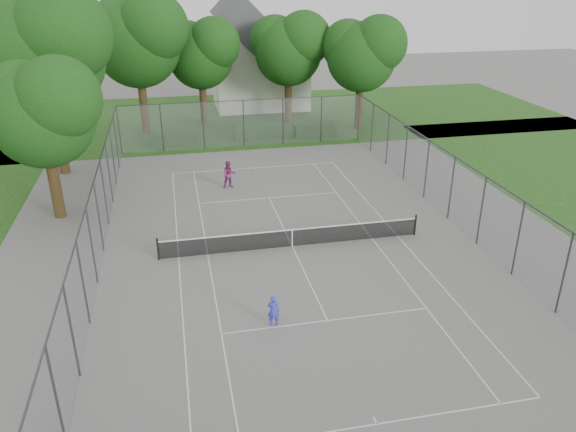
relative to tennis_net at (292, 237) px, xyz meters
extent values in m
plane|color=slate|center=(0.00, 0.00, -0.51)|extent=(120.00, 120.00, 0.00)
cube|color=#204A15|center=(0.00, 26.00, -0.51)|extent=(60.00, 20.00, 0.00)
cube|color=silver|center=(0.00, -11.88, -0.50)|extent=(10.97, 0.06, 0.01)
cube|color=silver|center=(0.00, 11.88, -0.50)|extent=(10.97, 0.06, 0.01)
cube|color=silver|center=(-5.49, 0.00, -0.50)|extent=(0.06, 23.77, 0.01)
cube|color=silver|center=(5.49, 0.00, -0.50)|extent=(0.06, 23.77, 0.01)
cube|color=silver|center=(-4.12, 0.00, -0.50)|extent=(0.06, 23.77, 0.01)
cube|color=silver|center=(4.12, 0.00, -0.50)|extent=(0.06, 23.77, 0.01)
cube|color=silver|center=(0.00, -6.40, -0.50)|extent=(8.23, 0.06, 0.01)
cube|color=silver|center=(0.00, 6.40, -0.50)|extent=(8.23, 0.06, 0.01)
cube|color=silver|center=(0.00, 0.00, -0.50)|extent=(0.06, 12.80, 0.01)
cube|color=silver|center=(0.00, -11.73, -0.50)|extent=(0.06, 0.30, 0.01)
cube|color=silver|center=(0.00, 11.73, -0.50)|extent=(0.06, 0.30, 0.01)
cylinder|color=black|center=(-6.39, 0.00, 0.04)|extent=(0.10, 0.10, 1.10)
cylinder|color=black|center=(6.39, 0.00, 0.04)|extent=(0.10, 0.10, 1.10)
cube|color=black|center=(0.00, 0.00, -0.06)|extent=(12.67, 0.01, 0.86)
cube|color=white|center=(0.00, 0.00, 0.40)|extent=(12.77, 0.03, 0.06)
cube|color=white|center=(0.00, 0.00, -0.07)|extent=(0.05, 0.02, 0.88)
cylinder|color=#38383D|center=(-9.00, 17.00, 1.24)|extent=(0.08, 0.08, 3.50)
cylinder|color=#38383D|center=(9.00, 17.00, 1.24)|extent=(0.08, 0.08, 3.50)
cube|color=slate|center=(0.00, 17.00, 1.24)|extent=(18.00, 0.02, 3.50)
cube|color=slate|center=(-9.00, 0.00, 1.24)|extent=(0.02, 34.00, 3.50)
cube|color=slate|center=(9.00, 0.00, 1.24)|extent=(0.02, 34.00, 3.50)
cube|color=#38383D|center=(0.00, 17.00, 2.99)|extent=(18.00, 0.05, 0.05)
cube|color=#38383D|center=(-9.00, 0.00, 2.99)|extent=(0.05, 34.00, 0.05)
cube|color=#38383D|center=(9.00, 0.00, 2.99)|extent=(0.05, 34.00, 0.05)
cylinder|color=#392814|center=(-7.35, 22.40, 1.82)|extent=(0.65, 0.65, 4.67)
sphere|color=#123A0F|center=(-7.35, 22.40, 6.48)|extent=(6.64, 6.64, 6.64)
sphere|color=#123A0F|center=(-6.02, 21.41, 7.81)|extent=(5.31, 5.31, 5.31)
sphere|color=#123A0F|center=(-8.51, 23.23, 7.48)|extent=(4.98, 4.98, 4.98)
cylinder|color=#392814|center=(-2.47, 24.33, 1.38)|extent=(0.61, 0.61, 3.79)
sphere|color=#123A0F|center=(-2.47, 24.33, 5.16)|extent=(5.38, 5.38, 5.38)
sphere|color=#123A0F|center=(-1.39, 23.52, 6.24)|extent=(4.31, 4.31, 4.31)
sphere|color=#123A0F|center=(-3.41, 25.00, 5.97)|extent=(4.04, 4.04, 4.04)
cylinder|color=#392814|center=(4.78, 23.49, 1.47)|extent=(0.62, 0.62, 3.96)
sphere|color=#123A0F|center=(4.78, 23.49, 5.42)|extent=(5.63, 5.63, 5.63)
sphere|color=#123A0F|center=(5.90, 22.65, 6.55)|extent=(4.51, 4.51, 4.51)
sphere|color=#123A0F|center=(3.79, 24.19, 6.27)|extent=(4.23, 4.23, 4.23)
cylinder|color=#392814|center=(10.05, 20.05, 1.44)|extent=(0.61, 0.61, 3.90)
sphere|color=#123A0F|center=(10.05, 20.05, 5.33)|extent=(5.55, 5.55, 5.55)
sphere|color=#123A0F|center=(11.15, 19.22, 6.44)|extent=(4.44, 4.44, 4.44)
sphere|color=#123A0F|center=(9.07, 20.75, 6.16)|extent=(4.16, 4.16, 4.16)
cylinder|color=#392814|center=(-12.45, 13.60, 1.98)|extent=(0.66, 0.66, 4.98)
sphere|color=#123A0F|center=(-12.45, 13.60, 6.94)|extent=(7.08, 7.08, 7.08)
sphere|color=#123A0F|center=(-11.03, 12.54, 8.36)|extent=(5.66, 5.66, 5.66)
sphere|color=#123A0F|center=(-13.68, 14.48, 8.01)|extent=(5.31, 5.31, 5.31)
cylinder|color=#392814|center=(-11.65, 6.17, 1.34)|extent=(0.60, 0.60, 3.70)
sphere|color=#123A0F|center=(-11.65, 6.17, 5.04)|extent=(5.27, 5.27, 5.27)
sphere|color=#123A0F|center=(-10.60, 5.38, 6.09)|extent=(4.21, 4.21, 4.21)
sphere|color=#123A0F|center=(-12.58, 6.82, 5.83)|extent=(3.95, 3.95, 3.95)
cube|color=#1B3F14|center=(-5.25, 18.37, -0.04)|extent=(3.78, 1.13, 0.95)
cube|color=#1B3F14|center=(1.41, 18.84, 0.10)|extent=(3.91, 1.12, 1.23)
cube|color=#1B3F14|center=(5.93, 18.65, -0.02)|extent=(3.28, 1.20, 0.98)
cube|color=silver|center=(3.35, 29.87, 2.69)|extent=(8.53, 6.40, 6.40)
cube|color=#494A4E|center=(3.35, 29.87, 5.89)|extent=(8.44, 6.61, 8.44)
imported|color=#373DD0|center=(-2.09, -6.21, 0.13)|extent=(0.52, 0.41, 1.27)
imported|color=#812B66|center=(-2.08, 8.58, 0.34)|extent=(0.89, 0.73, 1.70)
camera|label=1|loc=(-5.26, -23.84, 12.09)|focal=35.00mm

